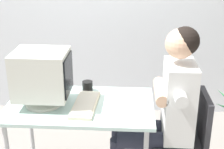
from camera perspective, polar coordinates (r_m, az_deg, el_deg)
desk at (r=2.58m, az=-5.49°, el=-6.51°), size 1.13×0.67×0.75m
crt_monitor at (r=2.49m, az=-12.05°, el=-0.10°), size 0.40×0.33×0.42m
keyboard at (r=2.50m, az=-4.64°, el=-5.21°), size 0.19×0.45×0.03m
office_chair at (r=2.69m, az=12.70°, el=-10.28°), size 0.41×0.41×0.85m
person_seated at (r=2.54m, az=8.94°, el=-5.37°), size 0.75×0.56×1.36m
desk_mug at (r=2.74m, az=-4.28°, el=-2.06°), size 0.09×0.10×0.09m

